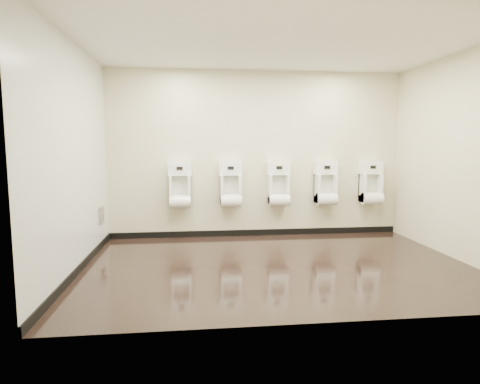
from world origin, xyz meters
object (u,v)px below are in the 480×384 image
object	(u,v)px
urinal_0	(180,188)
urinal_3	(326,187)
urinal_4	(371,186)
urinal_2	(278,187)
access_panel	(101,215)
urinal_1	(231,188)

from	to	relation	value
urinal_0	urinal_3	bearing A→B (deg)	0.00
urinal_4	urinal_3	bearing A→B (deg)	180.00
urinal_2	access_panel	bearing A→B (deg)	-171.58
urinal_2	urinal_4	world-z (taller)	same
access_panel	urinal_4	world-z (taller)	urinal_4
urinal_4	urinal_2	bearing A→B (deg)	180.00
urinal_2	urinal_3	distance (m)	0.83
urinal_0	urinal_4	world-z (taller)	same
urinal_1	urinal_2	size ratio (longest dim) A/B	1.00
access_panel	urinal_1	size ratio (longest dim) A/B	0.34
urinal_1	urinal_4	bearing A→B (deg)	0.00
access_panel	urinal_3	world-z (taller)	urinal_3
urinal_1	urinal_3	world-z (taller)	same
urinal_0	urinal_1	size ratio (longest dim) A/B	1.00
urinal_2	urinal_4	size ratio (longest dim) A/B	1.00
urinal_0	urinal_3	size ratio (longest dim) A/B	1.00
urinal_1	urinal_3	distance (m)	1.65
urinal_0	urinal_4	xyz separation A→B (m)	(3.30, 0.00, 0.00)
urinal_1	urinal_3	bearing A→B (deg)	0.00
urinal_3	urinal_4	size ratio (longest dim) A/B	1.00
urinal_0	urinal_4	distance (m)	3.30
access_panel	urinal_1	world-z (taller)	urinal_1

